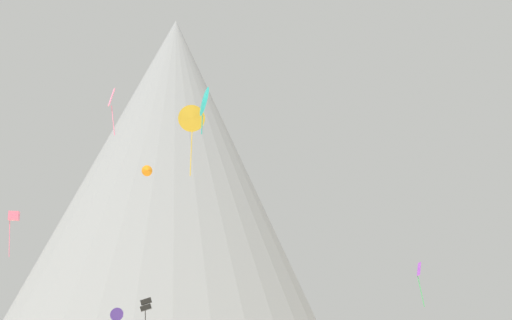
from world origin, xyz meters
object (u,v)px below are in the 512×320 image
object	(u,v)px
kite_violet_low	(419,274)
kite_black_low	(146,305)
kite_teal_mid	(203,101)
kite_pink_mid	(112,102)
kite_orange_mid	(147,171)
kite_indigo_low	(116,315)
kite_gold_mid	(192,119)
rock_massif	(175,202)
kite_rainbow_mid	(14,216)

from	to	relation	value
kite_violet_low	kite_black_low	size ratio (longest dim) A/B	1.25
kite_violet_low	kite_black_low	bearing A→B (deg)	-41.29
kite_black_low	kite_teal_mid	xyz separation A→B (m)	(5.62, -17.73, 15.86)
kite_teal_mid	kite_pink_mid	bearing A→B (deg)	-108.33
kite_orange_mid	kite_indigo_low	distance (m)	16.87
kite_gold_mid	kite_black_low	bearing A→B (deg)	102.99
kite_violet_low	kite_orange_mid	distance (m)	33.84
kite_pink_mid	kite_violet_low	bearing A→B (deg)	-29.28
rock_massif	kite_rainbow_mid	distance (m)	45.43
kite_violet_low	kite_gold_mid	bearing A→B (deg)	-18.71
kite_indigo_low	kite_pink_mid	size ratio (longest dim) A/B	1.06
kite_rainbow_mid	kite_indigo_low	bearing A→B (deg)	7.82
kite_black_low	kite_rainbow_mid	bearing A→B (deg)	-109.78
kite_violet_low	kite_indigo_low	size ratio (longest dim) A/B	1.16
rock_massif	kite_rainbow_mid	bearing A→B (deg)	-111.02
rock_massif	kite_black_low	world-z (taller)	rock_massif
rock_massif	kite_violet_low	size ratio (longest dim) A/B	16.12
kite_orange_mid	kite_gold_mid	size ratio (longest dim) A/B	0.21
kite_gold_mid	kite_teal_mid	size ratio (longest dim) A/B	1.61
kite_gold_mid	kite_teal_mid	xyz separation A→B (m)	(1.13, -6.40, -0.61)
kite_indigo_low	kite_teal_mid	bearing A→B (deg)	87.61
kite_violet_low	kite_black_low	xyz separation A→B (m)	(-30.80, -5.15, -3.88)
kite_rainbow_mid	kite_teal_mid	world-z (taller)	kite_teal_mid
kite_orange_mid	kite_black_low	xyz separation A→B (m)	(0.95, -4.84, -15.59)
kite_orange_mid	kite_rainbow_mid	xyz separation A→B (m)	(-14.64, -0.15, -5.64)
kite_violet_low	kite_indigo_low	xyz separation A→B (m)	(-34.79, 2.83, -4.59)
rock_massif	kite_orange_mid	world-z (taller)	rock_massif
kite_gold_mid	kite_pink_mid	world-z (taller)	kite_gold_mid
kite_indigo_low	kite_pink_mid	xyz separation A→B (m)	(1.89, -25.15, 16.53)
kite_black_low	kite_pink_mid	world-z (taller)	kite_pink_mid
rock_massif	kite_indigo_low	xyz separation A→B (m)	(-4.25, -37.93, -21.34)
kite_teal_mid	kite_indigo_low	bearing A→B (deg)	-173.66
kite_gold_mid	rock_massif	bearing A→B (deg)	85.61
kite_violet_low	kite_orange_mid	xyz separation A→B (m)	(-31.75, -0.31, 11.71)
kite_rainbow_mid	kite_pink_mid	distance (m)	26.35
kite_teal_mid	rock_massif	bearing A→B (deg)	170.65
kite_gold_mid	kite_indigo_low	bearing A→B (deg)	105.10
kite_orange_mid	kite_gold_mid	distance (m)	17.08
kite_violet_low	kite_orange_mid	bearing A→B (deg)	-50.22
rock_massif	kite_violet_low	world-z (taller)	rock_massif
kite_orange_mid	kite_indigo_low	world-z (taller)	kite_orange_mid
kite_violet_low	kite_black_low	distance (m)	31.46
kite_gold_mid	kite_teal_mid	distance (m)	6.52
kite_orange_mid	kite_black_low	distance (m)	16.36
kite_indigo_low	kite_teal_mid	distance (m)	32.06
kite_orange_mid	kite_rainbow_mid	bearing A→B (deg)	158.04
rock_massif	kite_gold_mid	distance (m)	57.55
kite_violet_low	kite_rainbow_mid	xyz separation A→B (m)	(-46.39, -0.46, 6.07)
kite_orange_mid	rock_massif	bearing A→B (deg)	65.78
kite_indigo_low	kite_pink_mid	distance (m)	30.15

